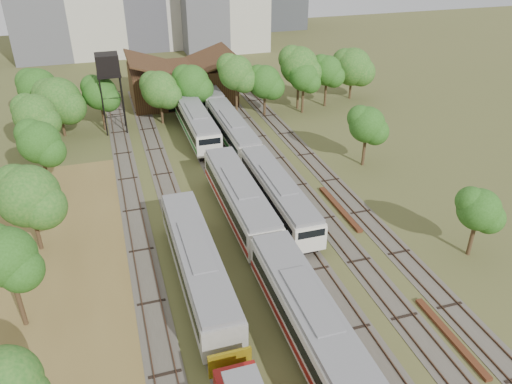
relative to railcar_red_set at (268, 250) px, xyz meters
name	(u,v)px	position (x,y,z in m)	size (l,w,h in m)	color
ground	(352,368)	(2.00, -11.56, -2.15)	(240.00, 240.00, 0.00)	#475123
dry_grass_patch	(70,343)	(-16.00, -3.56, -2.13)	(14.00, 60.00, 0.04)	brown
tracks	(240,194)	(1.33, 13.44, -2.11)	(24.60, 80.00, 0.19)	#4C473D
railcar_red_set	(268,250)	(0.00, 0.00, 0.00)	(3.29, 34.58, 4.07)	black
railcar_green_set	(233,131)	(4.00, 26.38, -0.20)	(2.99, 52.08, 3.70)	black
railcar_rear	(197,124)	(0.00, 29.87, -0.07)	(3.19, 16.08, 3.95)	black
old_grey_coach	(198,264)	(-6.00, -0.09, -0.02)	(3.15, 18.00, 3.91)	black
water_tower	(108,67)	(-10.21, 35.99, 6.85)	(3.09, 3.09, 10.69)	black
rail_pile_near	(451,337)	(10.00, -11.22, -2.02)	(0.54, 8.08, 0.27)	#592D19
rail_pile_far	(340,208)	(10.20, 7.31, -2.01)	(0.56, 8.98, 0.29)	#592D19
maintenance_shed	(182,82)	(1.00, 46.42, 0.76)	(16.45, 11.55, 7.58)	#3B2115
tree_band_left	(31,163)	(-18.92, 16.07, 3.28)	(7.20, 63.75, 8.26)	#382616
tree_band_far	(225,80)	(5.82, 37.18, 3.34)	(50.45, 8.79, 9.52)	#382616
tree_band_right	(357,117)	(17.48, 18.51, 3.01)	(4.40, 42.16, 7.65)	#382616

